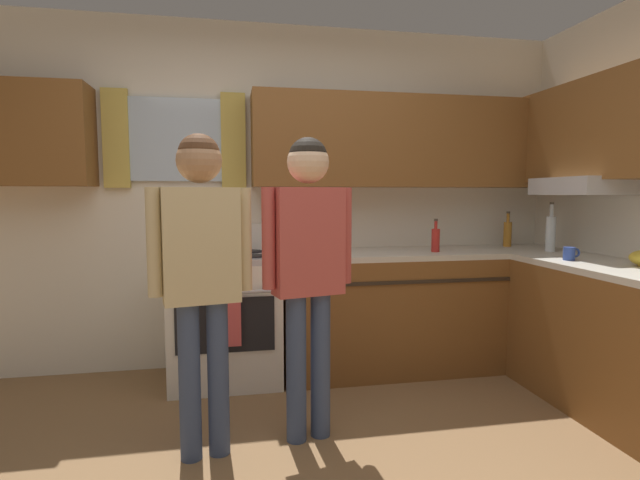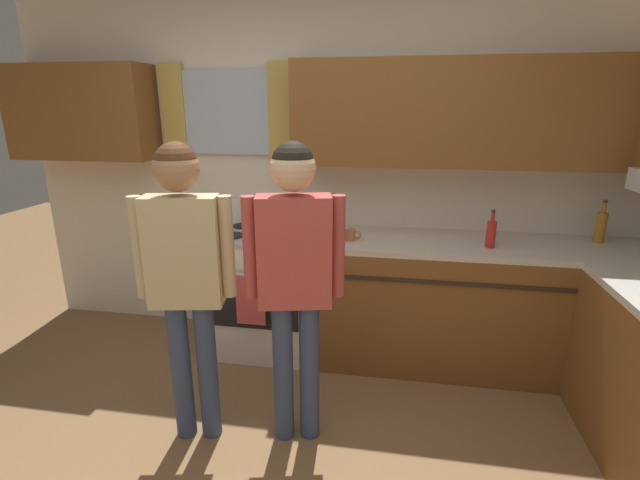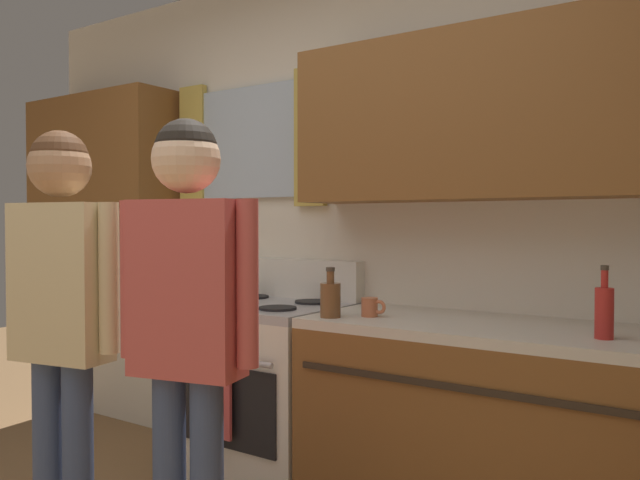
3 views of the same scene
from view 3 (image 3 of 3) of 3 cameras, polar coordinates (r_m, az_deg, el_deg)
name	(u,v)px [view 3 (image 3 of 3)]	position (r m, az deg, el deg)	size (l,w,h in m)	color
back_wall_unit	(366,185)	(3.07, 4.17, 4.93)	(4.60, 0.42, 2.60)	silver
stove_oven	(265,392)	(3.18, -4.95, -13.39)	(0.75, 0.67, 1.10)	silver
bottle_sauce_red	(604,311)	(2.34, 24.01, -5.81)	(0.06, 0.06, 0.25)	red
bottle_squat_brown	(330,299)	(2.62, 0.93, -5.24)	(0.08, 0.08, 0.21)	brown
cup_terracotta	(371,307)	(2.65, 4.54, -5.98)	(0.11, 0.07, 0.08)	#B76642
adult_left	(61,299)	(2.46, -22.07, -4.88)	(0.49, 0.22, 1.61)	#38476B
adult_in_plaid	(187,307)	(2.10, -11.77, -5.85)	(0.49, 0.23, 1.62)	#38476B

